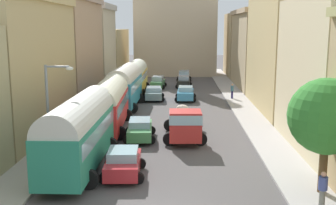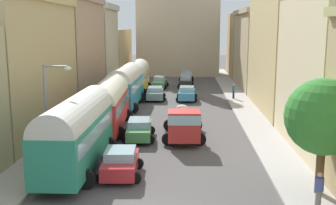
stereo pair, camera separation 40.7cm
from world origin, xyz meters
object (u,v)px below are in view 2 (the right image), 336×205
Objects in this scene: parked_bus_0 at (78,129)px; pedestrian_0 at (319,189)px; parked_bus_2 at (125,85)px; car_1 at (186,82)px; parked_bus_1 at (108,102)px; streetlamp_near at (50,106)px; car_3 at (121,162)px; car_4 at (139,129)px; pedestrian_1 at (234,91)px; parked_bus_3 at (136,76)px; cargo_truck_0 at (183,123)px; car_5 at (155,93)px; car_0 at (187,93)px; car_2 at (186,76)px; car_6 at (160,82)px.

parked_bus_0 is 13.01m from pedestrian_0.
parked_bus_2 is 2.38× the size of car_1.
streetlamp_near is at bearing -100.99° from parked_bus_1.
car_3 is 7.48m from car_4.
parked_bus_0 is 25.62m from pedestrian_1.
car_3 is (2.59, -28.14, -1.39)m from parked_bus_3.
parked_bus_0 is 8.53m from cargo_truck_0.
parked_bus_2 is (-0.00, 18.00, 0.01)m from parked_bus_0.
car_4 is 7.90m from streetlamp_near.
car_5 is (2.61, 4.44, -1.56)m from parked_bus_2.
parked_bus_1 is 5.58× the size of pedestrian_0.
streetlamp_near reaches higher than car_3.
parked_bus_0 is 5.46× the size of pedestrian_0.
pedestrian_0 reaches higher than car_0.
pedestrian_0 is at bearing -88.76° from pedestrian_1.
car_3 is 23.57m from car_5.
parked_bus_2 is (0.00, 9.00, 0.12)m from parked_bus_1.
car_1 is 6.77m from car_2.
parked_bus_1 is at bearing -90.00° from parked_bus_2.
car_1 is at bearing 76.34° from streetlamp_near.
car_5 is (-3.53, 0.15, -0.04)m from car_0.
parked_bus_3 is 2.25× the size of car_6.
car_2 is at bearing 81.13° from parked_bus_0.
parked_bus_1 reaches higher than car_6.
car_1 is (5.99, 31.93, -1.52)m from parked_bus_0.
parked_bus_1 is 14.70m from car_0.
parked_bus_2 is at bearing 90.00° from parked_bus_1.
car_2 reaches higher than car_0.
streetlamp_near is (-4.28, -22.02, 2.80)m from car_5.
cargo_truck_0 is 1.59× the size of car_4.
parked_bus_2 is 9.00m from parked_bus_3.
car_5 is 9.06m from car_6.
cargo_truck_0 is 12.58m from pedestrian_0.
car_5 is at bearing 83.37° from parked_bus_0.
parked_bus_0 is 5.39× the size of pedestrian_1.
car_6 is (2.54, 22.50, -1.40)m from parked_bus_1.
cargo_truck_0 is (5.92, -20.95, -0.89)m from parked_bus_3.
pedestrian_0 is at bearing -62.57° from parked_bus_2.
car_1 is 37.40m from pedestrian_0.
parked_bus_0 reaches higher than cargo_truck_0.
car_1 is (5.99, 22.93, -1.40)m from parked_bus_1.
car_4 is at bearing 88.91° from car_3.
car_1 is (0.07, 25.88, -0.48)m from cargo_truck_0.
car_1 is at bearing 70.38° from car_5.
parked_bus_0 is 1.08× the size of parked_bus_2.
car_5 is 22.61m from streetlamp_near.
parked_bus_3 reaches higher than cargo_truck_0.
parked_bus_2 is at bearing -120.45° from car_5.
parked_bus_0 is 9.00m from parked_bus_1.
parked_bus_2 is 15.24m from car_1.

